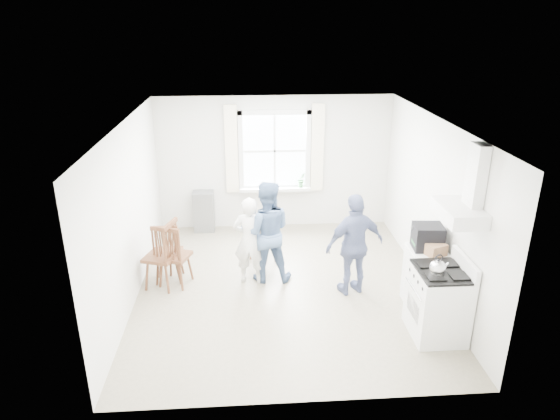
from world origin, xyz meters
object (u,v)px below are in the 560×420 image
object	(u,v)px
windsor_chair_c	(167,247)
person_left	(250,241)
low_cabinet	(425,278)
stereo_stack	(428,237)
gas_stove	(438,302)
windsor_chair_a	(166,247)
person_mid	(266,232)
person_right	(355,245)
windsor_chair_b	(170,250)

from	to	relation	value
windsor_chair_c	person_left	bearing A→B (deg)	3.14
low_cabinet	stereo_stack	distance (m)	0.63
gas_stove	windsor_chair_a	world-z (taller)	gas_stove
low_cabinet	person_mid	world-z (taller)	person_mid
stereo_stack	windsor_chair_a	size ratio (longest dim) A/B	0.42
stereo_stack	person_right	distance (m)	1.06
gas_stove	person_mid	distance (m)	2.75
windsor_chair_b	windsor_chair_a	bearing A→B (deg)	119.95
windsor_chair_b	windsor_chair_c	xyz separation A→B (m)	(-0.05, 0.01, 0.04)
gas_stove	windsor_chair_a	distance (m)	4.07
low_cabinet	stereo_stack	xyz separation A→B (m)	(-0.01, 0.04, 0.63)
stereo_stack	person_mid	xyz separation A→B (m)	(-2.23, 0.91, -0.25)
stereo_stack	person_right	xyz separation A→B (m)	(-0.94, 0.41, -0.28)
low_cabinet	stereo_stack	size ratio (longest dim) A/B	2.12
windsor_chair_b	low_cabinet	bearing A→B (deg)	-12.04
gas_stove	windsor_chair_c	world-z (taller)	gas_stove
stereo_stack	person_left	size ratio (longest dim) A/B	0.30
gas_stove	stereo_stack	world-z (taller)	stereo_stack
low_cabinet	stereo_stack	world-z (taller)	stereo_stack
low_cabinet	windsor_chair_b	bearing A→B (deg)	167.96
low_cabinet	windsor_chair_b	distance (m)	3.81
person_left	gas_stove	bearing A→B (deg)	158.21
person_right	low_cabinet	bearing A→B (deg)	137.77
person_left	person_mid	bearing A→B (deg)	-151.98
low_cabinet	person_left	xyz separation A→B (m)	(-2.50, 0.88, 0.26)
windsor_chair_a	person_mid	distance (m)	1.57
person_left	person_right	distance (m)	1.61
stereo_stack	person_mid	world-z (taller)	person_mid
windsor_chair_c	low_cabinet	bearing A→B (deg)	-12.10
windsor_chair_b	person_right	size ratio (longest dim) A/B	0.66
windsor_chair_a	windsor_chair_c	bearing A→B (deg)	-76.53
person_left	windsor_chair_c	bearing A→B (deg)	14.30
stereo_stack	person_right	size ratio (longest dim) A/B	0.27
person_mid	windsor_chair_b	bearing A→B (deg)	8.57
windsor_chair_a	person_left	size ratio (longest dim) A/B	0.71
stereo_stack	person_right	world-z (taller)	person_right
windsor_chair_b	windsor_chair_c	distance (m)	0.06
gas_stove	person_right	bearing A→B (deg)	127.30
low_cabinet	windsor_chair_a	xyz separation A→B (m)	(-3.80, 0.93, 0.17)
stereo_stack	windsor_chair_a	xyz separation A→B (m)	(-3.78, 0.89, -0.46)
person_left	windsor_chair_a	bearing A→B (deg)	8.85
gas_stove	low_cabinet	world-z (taller)	gas_stove
stereo_stack	person_left	bearing A→B (deg)	161.47
low_cabinet	windsor_chair_c	size ratio (longest dim) A/B	0.81
low_cabinet	gas_stove	bearing A→B (deg)	-95.68
windsor_chair_c	person_mid	size ratio (longest dim) A/B	0.67
low_cabinet	person_mid	size ratio (longest dim) A/B	0.55
windsor_chair_a	person_right	world-z (taller)	person_right
low_cabinet	person_right	distance (m)	1.10
low_cabinet	windsor_chair_c	xyz separation A→B (m)	(-3.77, 0.81, 0.23)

